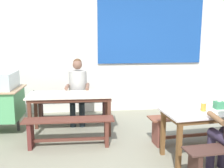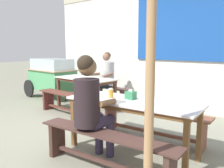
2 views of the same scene
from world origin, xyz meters
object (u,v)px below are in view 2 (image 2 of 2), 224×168
at_px(bench_far_back, 104,92).
at_px(wooden_support_post, 150,95).
at_px(bench_near_front, 105,147).
at_px(food_cart, 52,75).
at_px(bench_near_back, 152,120).
at_px(person_center_facing, 105,75).
at_px(dining_table_far, 85,81).
at_px(soup_bowl, 91,78).
at_px(condiment_jar, 111,93).
at_px(dining_table_near, 132,106).
at_px(tissue_box, 131,95).
at_px(person_near_front, 91,103).
at_px(bench_far_front, 64,100).

height_order(bench_far_back, wooden_support_post, wooden_support_post).
xyz_separation_m(bench_near_front, food_cart, (-3.94, 2.14, 0.35)).
distance_m(bench_near_back, person_center_facing, 2.43).
height_order(dining_table_far, soup_bowl, soup_bowl).
distance_m(food_cart, condiment_jar, 3.87).
height_order(condiment_jar, soup_bowl, condiment_jar).
distance_m(soup_bowl, wooden_support_post, 3.45).
distance_m(dining_table_near, bench_near_back, 0.71).
xyz_separation_m(dining_table_far, bench_far_back, (0.01, 0.62, -0.34)).
distance_m(bench_far_back, tissue_box, 2.88).
bearing_deg(food_cart, person_near_front, -29.68).
distance_m(dining_table_near, food_cart, 4.17).
bearing_deg(wooden_support_post, food_cart, 153.72).
bearing_deg(tissue_box, bench_far_back, 139.66).
xyz_separation_m(person_near_front, soup_bowl, (-1.85, 1.84, -0.02)).
relative_size(condiment_jar, wooden_support_post, 0.06).
xyz_separation_m(bench_far_back, soup_bowl, (0.17, -0.62, 0.44)).
height_order(bench_near_back, wooden_support_post, wooden_support_post).
relative_size(bench_far_back, bench_far_front, 1.06).
xyz_separation_m(food_cart, wooden_support_post, (4.60, -2.27, 0.36)).
height_order(bench_near_back, food_cart, food_cart).
distance_m(dining_table_near, person_near_front, 0.61).
bearing_deg(bench_far_back, tissue_box, -40.34).
xyz_separation_m(dining_table_near, person_center_facing, (-2.11, 1.84, 0.09)).
bearing_deg(wooden_support_post, tissue_box, 134.40).
relative_size(person_center_facing, condiment_jar, 10.22).
bearing_deg(bench_far_back, person_center_facing, -26.48).
relative_size(dining_table_near, food_cart, 1.04).
bearing_deg(dining_table_near, person_near_front, -110.04).
height_order(bench_far_front, tissue_box, tissue_box).
distance_m(person_center_facing, soup_bowl, 0.56).
bearing_deg(dining_table_far, dining_table_near, -29.66).
distance_m(dining_table_far, food_cart, 1.65).
height_order(food_cart, wooden_support_post, wooden_support_post).
height_order(person_near_front, condiment_jar, person_near_front).
height_order(person_near_front, soup_bowl, person_near_front).
xyz_separation_m(dining_table_far, wooden_support_post, (2.96, -2.02, 0.36)).
distance_m(bench_far_front, tissue_box, 2.32).
xyz_separation_m(bench_far_front, bench_near_front, (2.31, -1.27, -0.00)).
relative_size(dining_table_near, bench_far_front, 1.27).
bearing_deg(tissue_box, bench_far_front, 164.59).
xyz_separation_m(person_center_facing, tissue_box, (2.05, -1.78, 0.04)).
distance_m(bench_far_back, soup_bowl, 0.78).
distance_m(dining_table_far, condiment_jar, 2.31).
bearing_deg(bench_near_back, bench_far_back, 149.46).
xyz_separation_m(food_cart, condiment_jar, (3.54, -1.56, 0.14)).
xyz_separation_m(food_cart, person_near_front, (3.67, -2.09, 0.11)).
xyz_separation_m(dining_table_near, bench_far_back, (-2.23, 1.89, -0.34)).
distance_m(person_near_front, tissue_box, 0.64).
relative_size(dining_table_far, bench_near_back, 0.85).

